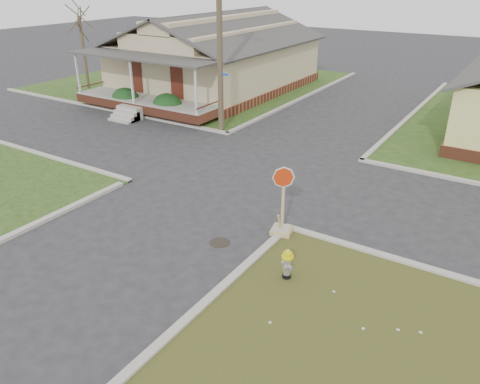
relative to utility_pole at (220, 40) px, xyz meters
The scene contains 11 objects.
ground 10.89m from the utility_pole, 64.74° to the right, with size 120.00×120.00×0.00m, color #29282B.
verge_far_left 13.48m from the utility_pole, 134.04° to the left, with size 19.00×19.00×0.05m, color #284017.
curbs 7.39m from the utility_pole, 42.88° to the right, with size 80.00×40.00×0.12m, color #ADA99C, non-canonical shape.
manhole 12.29m from the utility_pole, 55.75° to the right, with size 0.64×0.64×0.01m, color black.
corner_house 9.99m from the utility_pole, 126.69° to the left, with size 10.10×15.50×5.30m.
utility_pole is the anchor object (origin of this frame).
tree_far_left 14.31m from the utility_pole, 167.34° to the left, with size 0.22×0.22×4.90m, color #443627.
fire_hydrant 14.08m from the utility_pole, 47.87° to the right, with size 0.33×0.33×0.89m.
stop_sign 11.82m from the utility_pole, 45.45° to the right, with size 0.65×0.64×2.30m.
hedge_left 8.26m from the utility_pole, behind, with size 1.63×1.34×1.24m, color #133614.
hedge_right 5.72m from the utility_pole, behind, with size 1.64×1.35×1.26m, color #133614.
Camera 1 is at (9.44, -10.74, 7.63)m, focal length 35.00 mm.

